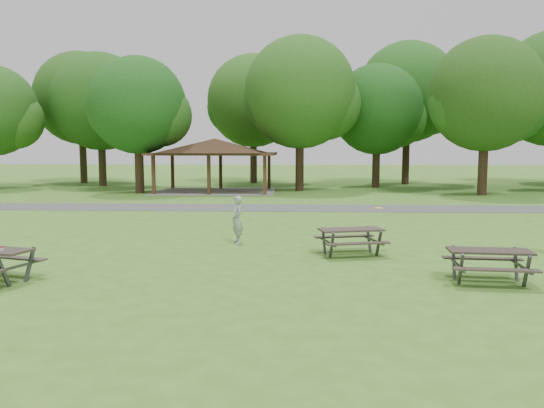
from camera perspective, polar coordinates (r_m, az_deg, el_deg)
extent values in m
plane|color=#407421|center=(13.90, -4.94, -7.10)|extent=(160.00, 160.00, 0.00)
cube|color=#464649|center=(27.65, -1.08, -0.41)|extent=(120.00, 3.20, 0.02)
cube|color=#392415|center=(36.04, -12.63, 3.04)|extent=(0.22, 0.22, 2.60)
cube|color=#361E13|center=(41.26, -10.65, 3.47)|extent=(0.22, 0.22, 2.60)
cube|color=#322112|center=(35.24, -6.81, 3.08)|extent=(0.22, 0.22, 2.60)
cube|color=#322012|center=(40.57, -5.55, 3.50)|extent=(0.22, 0.22, 2.60)
cube|color=#3C2515|center=(34.82, -0.78, 3.09)|extent=(0.22, 0.22, 2.60)
cube|color=#321C12|center=(40.21, -0.31, 3.50)|extent=(0.22, 0.22, 2.60)
cube|color=#372316|center=(37.86, -6.16, 5.39)|extent=(8.60, 6.60, 0.16)
pyramid|color=black|center=(37.86, -6.17, 6.27)|extent=(7.01, 7.01, 1.00)
cube|color=gray|center=(37.99, -6.11, 1.37)|extent=(8.40, 6.40, 0.03)
sphere|color=#224F16|center=(44.66, -26.04, 8.15)|extent=(4.42, 4.42, 4.42)
cylinder|color=black|center=(45.28, -17.79, 4.30)|extent=(0.60, 0.60, 3.85)
sphere|color=#184313|center=(45.40, -17.99, 10.43)|extent=(7.80, 7.80, 7.80)
sphere|color=#1B4112|center=(45.05, -15.71, 9.54)|extent=(5.07, 5.07, 5.07)
sphere|color=#144814|center=(45.74, -19.91, 9.59)|extent=(4.68, 4.68, 4.68)
cylinder|color=black|center=(37.53, -14.08, 3.81)|extent=(0.60, 0.60, 3.50)
sphere|color=#134313|center=(37.61, -14.25, 10.26)|extent=(6.60, 6.60, 6.60)
sphere|color=#1A4814|center=(37.45, -11.89, 9.32)|extent=(4.29, 4.29, 4.29)
sphere|color=#1A4714|center=(37.78, -16.26, 9.43)|extent=(3.96, 3.96, 3.96)
cylinder|color=black|center=(38.42, 2.99, 4.43)|extent=(0.60, 0.60, 4.02)
sphere|color=#1D4B15|center=(38.60, 3.03, 11.89)|extent=(8.00, 8.00, 8.00)
sphere|color=#1C4B15|center=(38.87, 5.72, 10.65)|extent=(5.20, 5.20, 5.20)
sphere|color=#163F12|center=(38.37, 0.59, 11.03)|extent=(4.80, 4.80, 4.80)
cylinder|color=black|center=(42.38, 11.12, 4.09)|extent=(0.60, 0.60, 3.43)
sphere|color=#124012|center=(42.45, 11.25, 9.95)|extent=(7.00, 7.00, 7.00)
sphere|color=#1B4B15|center=(42.96, 13.27, 8.92)|extent=(4.55, 4.55, 4.55)
sphere|color=#134012|center=(42.04, 9.36, 9.31)|extent=(4.20, 4.20, 4.20)
cylinder|color=black|center=(37.46, 21.73, 3.77)|extent=(0.60, 0.60, 3.78)
sphere|color=#1B4112|center=(37.59, 22.02, 10.89)|extent=(7.40, 7.40, 7.40)
sphere|color=#124012|center=(38.38, 24.21, 9.58)|extent=(4.81, 4.81, 4.81)
sphere|color=#1B4C15|center=(36.90, 19.89, 10.20)|extent=(4.44, 4.44, 4.44)
sphere|color=#154112|center=(42.23, 26.21, 10.28)|extent=(4.92, 4.92, 4.92)
cylinder|color=#2E2114|center=(49.63, -19.64, 4.68)|extent=(0.60, 0.60, 4.38)
sphere|color=#1A4313|center=(49.79, -19.86, 10.66)|extent=(8.00, 8.00, 8.00)
sphere|color=#1E4F16|center=(49.36, -17.73, 9.84)|extent=(5.20, 5.20, 5.20)
sphere|color=#204A15|center=(50.19, -21.64, 9.86)|extent=(4.80, 4.80, 4.80)
cylinder|color=black|center=(46.58, -2.00, 4.81)|extent=(0.60, 0.60, 4.13)
sphere|color=#1F4B15|center=(46.73, -2.02, 11.03)|extent=(8.00, 8.00, 8.00)
sphere|color=#204F16|center=(46.85, 0.24, 10.04)|extent=(5.20, 5.20, 5.20)
sphere|color=#154915|center=(46.64, -4.03, 10.29)|extent=(4.80, 4.80, 4.80)
cylinder|color=black|center=(46.33, 14.19, 4.88)|extent=(0.60, 0.60, 4.55)
sphere|color=#174714|center=(46.54, 14.37, 11.57)|extent=(8.40, 8.40, 8.40)
sphere|color=#1A4614|center=(47.17, 16.56, 10.41)|extent=(5.46, 5.46, 5.46)
sphere|color=#184E16|center=(45.99, 12.32, 10.90)|extent=(5.04, 5.04, 5.04)
sphere|color=#1B4C15|center=(51.15, 26.82, 9.44)|extent=(4.80, 4.80, 4.80)
cube|color=#332B24|center=(14.67, -26.05, -5.20)|extent=(1.88, 0.79, 0.04)
cube|color=#3A3A3C|center=(13.49, -26.93, -6.51)|extent=(0.17, 0.40, 0.82)
cube|color=#404042|center=(14.03, -24.61, -5.93)|extent=(0.17, 0.40, 0.82)
cube|color=#464648|center=(13.75, -25.75, -6.09)|extent=(0.49, 1.48, 0.05)
cube|color=#332924|center=(15.81, 8.50, -2.74)|extent=(1.98, 1.16, 0.05)
cube|color=#2D2721|center=(15.30, 9.26, -4.22)|extent=(1.87, 0.71, 0.04)
cube|color=#322C24|center=(16.43, 7.76, -3.47)|extent=(1.87, 0.71, 0.04)
cube|color=#3F3E41|center=(15.29, 6.44, -4.45)|extent=(0.15, 0.39, 0.81)
cube|color=#404042|center=(16.02, 5.59, -3.95)|extent=(0.15, 0.39, 0.81)
cube|color=#403F42|center=(15.65, 6.01, -4.09)|extent=(0.42, 1.48, 0.05)
cube|color=#3A3A3D|center=(15.78, 11.40, -4.20)|extent=(0.15, 0.39, 0.81)
cube|color=#454547|center=(16.48, 10.36, -3.74)|extent=(0.15, 0.39, 0.81)
cube|color=#454548|center=(16.12, 10.87, -3.86)|extent=(0.42, 1.48, 0.05)
cube|color=#2C2420|center=(13.45, 22.36, -4.69)|extent=(1.93, 0.90, 0.05)
cube|color=#312923|center=(12.93, 22.99, -6.54)|extent=(1.89, 0.43, 0.04)
cube|color=#2F2822|center=(14.10, 21.68, -5.46)|extent=(1.89, 0.43, 0.04)
cube|color=#444446|center=(12.99, 19.63, -6.67)|extent=(0.10, 0.40, 0.81)
cube|color=#404043|center=(13.74, 18.97, -5.96)|extent=(0.10, 0.40, 0.81)
cube|color=#3B3A3D|center=(13.36, 19.29, -6.17)|extent=(0.20, 1.52, 0.05)
cube|color=#404042|center=(13.36, 25.72, -6.58)|extent=(0.10, 0.40, 0.81)
cube|color=#39393B|center=(14.09, 24.75, -5.89)|extent=(0.10, 0.40, 0.81)
cube|color=#3E3E40|center=(13.72, 25.23, -6.10)|extent=(0.20, 1.52, 0.05)
cylinder|color=yellow|center=(16.83, 11.38, -0.40)|extent=(0.33, 0.33, 0.02)
imported|color=#9E9EA0|center=(17.53, -3.78, -1.70)|extent=(0.58, 0.68, 1.58)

